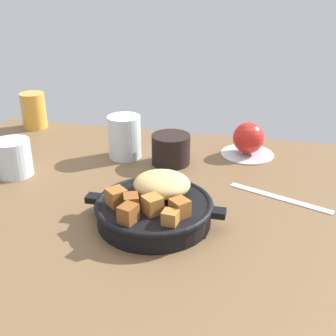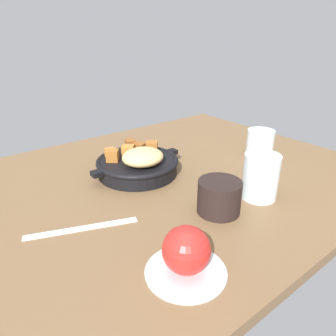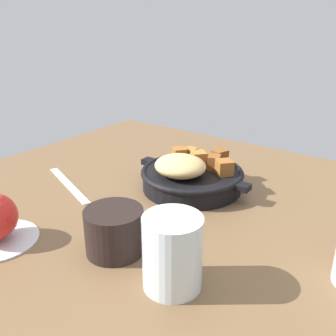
% 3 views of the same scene
% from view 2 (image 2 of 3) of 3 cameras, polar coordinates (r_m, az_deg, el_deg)
% --- Properties ---
extents(ground_plane, '(1.05, 0.81, 0.02)m').
position_cam_2_polar(ground_plane, '(0.81, -0.29, -2.38)').
color(ground_plane, brown).
extents(cast_iron_skillet, '(0.25, 0.21, 0.08)m').
position_cam_2_polar(cast_iron_skillet, '(0.81, -5.46, 0.86)').
color(cast_iron_skillet, black).
rests_on(cast_iron_skillet, ground_plane).
extents(saucer_plate, '(0.13, 0.13, 0.01)m').
position_cam_2_polar(saucer_plate, '(0.51, 3.25, -18.14)').
color(saucer_plate, '#B7BABF').
rests_on(saucer_plate, ground_plane).
extents(red_apple, '(0.07, 0.07, 0.07)m').
position_cam_2_polar(red_apple, '(0.49, 3.36, -14.62)').
color(red_apple, red).
rests_on(red_apple, saucer_plate).
extents(butter_knife, '(0.20, 0.09, 0.00)m').
position_cam_2_polar(butter_knife, '(0.62, -15.32, -10.48)').
color(butter_knife, silver).
rests_on(butter_knife, ground_plane).
extents(coffee_mug_dark, '(0.09, 0.09, 0.07)m').
position_cam_2_polar(coffee_mug_dark, '(0.65, 9.28, -5.18)').
color(coffee_mug_dark, black).
rests_on(coffee_mug_dark, ground_plane).
extents(water_glass_short, '(0.08, 0.08, 0.08)m').
position_cam_2_polar(water_glass_short, '(0.95, 16.35, 4.31)').
color(water_glass_short, silver).
rests_on(water_glass_short, ground_plane).
extents(water_glass_tall, '(0.08, 0.08, 0.10)m').
position_cam_2_polar(water_glass_tall, '(0.72, 16.45, -1.49)').
color(water_glass_tall, silver).
rests_on(water_glass_tall, ground_plane).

